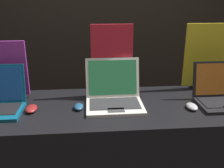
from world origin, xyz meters
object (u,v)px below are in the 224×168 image
Objects in this scene: promo_stand_middle at (112,62)px; mouse_back at (192,107)px; mouse_middle at (79,107)px; mouse_front at (31,109)px; promo_stand_back at (207,58)px; laptop_back at (223,94)px; laptop_middle at (114,95)px.

promo_stand_middle is 4.71× the size of mouse_back.
mouse_front is at bearing -178.77° from mouse_middle.
mouse_front is at bearing -156.57° from promo_stand_middle.
promo_stand_back is (0.23, 0.36, 0.22)m from mouse_back.
laptop_back is 0.72× the size of promo_stand_back.
promo_stand_back reaches higher than mouse_back.
mouse_front is 0.53m from laptop_middle.
mouse_back is (1.01, -0.05, -0.00)m from mouse_front.
mouse_front is 1.10× the size of mouse_back.
laptop_middle is 0.24m from mouse_middle.
mouse_front is 1.24m from laptop_back.
laptop_back reaches higher than mouse_back.
promo_stand_middle is 0.60m from mouse_back.
mouse_middle is 0.19× the size of promo_stand_middle.
laptop_middle is 3.41× the size of mouse_back.
laptop_middle is at bearing 165.91° from mouse_back.
mouse_back is at bearing -4.81° from mouse_middle.
laptop_middle is 0.78m from promo_stand_back.
promo_stand_back is (0.72, 0.24, 0.17)m from laptop_middle.
mouse_front is 0.33× the size of laptop_back.
promo_stand_middle is at bearing -173.44° from promo_stand_back.
laptop_back is at bearing 0.87° from mouse_middle.
laptop_back is 0.34m from promo_stand_back.
promo_stand_middle reaches higher than mouse_back.
mouse_front is at bearing 176.93° from mouse_back.
laptop_back is at bearing 17.69° from mouse_back.
promo_stand_middle is (0.52, 0.23, 0.22)m from mouse_front.
promo_stand_back reaches higher than laptop_middle.
mouse_back is (-0.23, -0.07, -0.05)m from laptop_back.
mouse_middle is 1.02m from promo_stand_back.
mouse_back is at bearing -122.81° from promo_stand_back.
promo_stand_back is at bearing 17.68° from mouse_middle.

